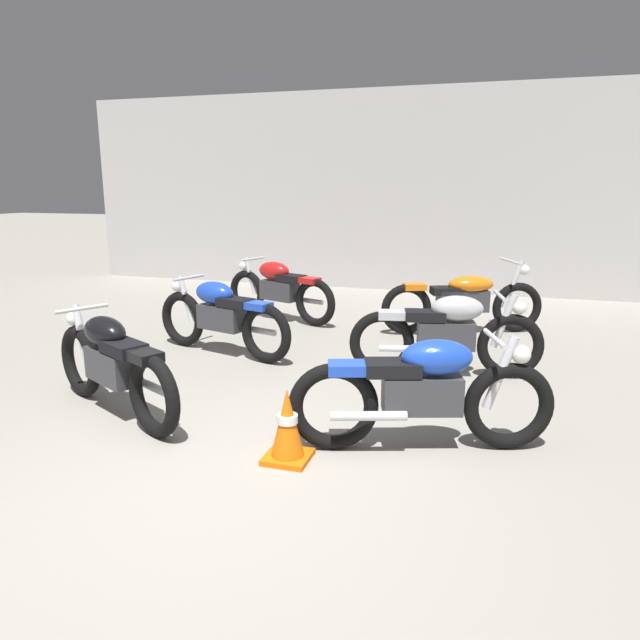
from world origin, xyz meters
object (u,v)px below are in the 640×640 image
(motorcycle_left_row_0, at_px, (112,363))
(motorcycle_right_row_0, at_px, (423,391))
(motorcycle_right_row_1, at_px, (447,333))
(motorcycle_right_row_2, at_px, (464,300))
(motorcycle_left_row_1, at_px, (221,315))
(motorcycle_left_row_2, at_px, (279,289))
(traffic_cone, at_px, (287,426))

(motorcycle_left_row_0, relative_size, motorcycle_right_row_0, 0.94)
(motorcycle_right_row_0, relative_size, motorcycle_right_row_1, 0.98)
(motorcycle_right_row_1, bearing_deg, motorcycle_right_row_2, 88.61)
(motorcycle_left_row_0, xyz_separation_m, motorcycle_left_row_1, (0.05, 1.94, 0.00))
(motorcycle_left_row_0, bearing_deg, motorcycle_right_row_0, 1.69)
(motorcycle_left_row_1, relative_size, motorcycle_right_row_1, 0.98)
(motorcycle_left_row_2, bearing_deg, motorcycle_left_row_1, -90.25)
(motorcycle_left_row_1, height_order, traffic_cone, motorcycle_left_row_1)
(motorcycle_left_row_2, bearing_deg, traffic_cone, -68.34)
(motorcycle_left_row_0, distance_m, motorcycle_right_row_2, 4.62)
(motorcycle_left_row_0, distance_m, motorcycle_left_row_2, 3.79)
(motorcycle_right_row_0, height_order, motorcycle_right_row_2, motorcycle_right_row_2)
(motorcycle_left_row_0, relative_size, motorcycle_left_row_1, 0.94)
(motorcycle_left_row_2, distance_m, motorcycle_right_row_1, 3.20)
(motorcycle_left_row_0, xyz_separation_m, traffic_cone, (1.72, -0.39, -0.20))
(motorcycle_left_row_2, relative_size, motorcycle_right_row_1, 0.97)
(traffic_cone, bearing_deg, motorcycle_right_row_1, 68.24)
(motorcycle_left_row_1, xyz_separation_m, motorcycle_left_row_2, (0.01, 1.85, 0.00))
(motorcycle_right_row_1, height_order, motorcycle_right_row_2, motorcycle_right_row_2)
(motorcycle_left_row_0, relative_size, motorcycle_left_row_2, 0.95)
(motorcycle_left_row_0, distance_m, motorcycle_right_row_1, 3.23)
(traffic_cone, bearing_deg, motorcycle_right_row_0, 27.49)
(motorcycle_right_row_1, distance_m, traffic_cone, 2.45)
(motorcycle_left_row_0, height_order, motorcycle_left_row_1, same)
(motorcycle_left_row_0, xyz_separation_m, motorcycle_right_row_2, (2.67, 3.77, -0.01))
(motorcycle_right_row_1, bearing_deg, motorcycle_right_row_0, -90.31)
(motorcycle_left_row_0, relative_size, motorcycle_right_row_1, 0.92)
(motorcycle_left_row_0, relative_size, motorcycle_right_row_2, 0.88)
(motorcycle_left_row_0, relative_size, traffic_cone, 3.34)
(motorcycle_right_row_2, bearing_deg, motorcycle_right_row_0, -90.87)
(motorcycle_left_row_1, height_order, motorcycle_right_row_0, same)
(motorcycle_left_row_2, relative_size, motorcycle_right_row_2, 0.92)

